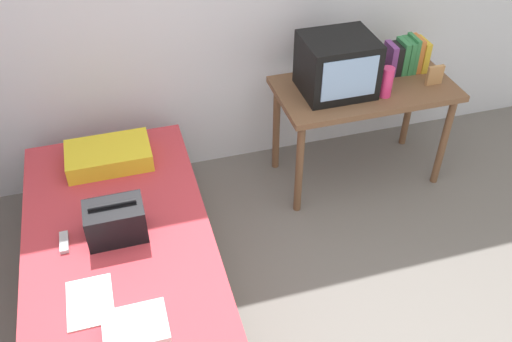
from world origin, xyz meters
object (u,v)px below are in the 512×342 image
Objects in this scene: bed at (126,274)px; picture_frame at (435,75)px; handbag at (116,221)px; remote_silver at (64,242)px; water_bottle at (386,82)px; folded_towel at (136,329)px; desk at (364,98)px; pillow at (109,156)px; remote_dark at (148,318)px; magazine at (90,302)px; book_row at (407,56)px; tv at (337,65)px.

bed is 2.27m from picture_frame.
remote_silver is (-0.27, 0.02, -0.09)m from handbag.
folded_towel is (-1.72, -1.15, -0.30)m from water_bottle.
remote_silver is at bearing -166.00° from water_bottle.
desk is 3.87× the size of handbag.
bed is 0.75m from pillow.
remote_dark and remote_silver have the same top height.
folded_towel reaches higher than remote_silver.
picture_frame is at bearing 29.65° from folded_towel.
water_bottle is at bearing 14.00° from remote_silver.
picture_frame is 2.34m from remote_dark.
magazine is at bearing -150.27° from desk.
picture_frame is (0.43, -0.10, 0.16)m from desk.
remote_dark is (-1.66, -1.09, -0.33)m from water_bottle.
pillow is at bearing 93.28° from remote_dark.
folded_towel is (-2.09, -1.19, -0.27)m from picture_frame.
bed is at bearing 64.71° from magazine.
water_bottle reaches higher than magazine.
handbag reaches higher than remote_dark.
water_bottle is at bearing -64.78° from desk.
handbag is 1.07× the size of folded_towel.
bed is 6.90× the size of magazine.
folded_towel is at bearing -88.20° from handbag.
magazine is at bearing -157.23° from picture_frame.
book_row is at bearing 18.29° from remote_silver.
book_row is 2.38m from remote_dark.
water_bottle is (1.75, 0.57, 0.59)m from bed.
pillow is at bearing 90.45° from folded_towel.
book_row is 0.97× the size of folded_towel.
tv is at bearing 1.53° from pillow.
water_bottle is 1.36× the size of remote_silver.
book_row is 1.74× the size of remote_dark.
handbag is at bearing 82.72° from bed.
desk is at bearing 1.01° from pillow.
desk is 0.35m from tv.
remote_dark is (-1.60, -1.23, -0.14)m from desk.
desk is 2.06m from remote_silver.
pillow reaches higher than magazine.
pillow is at bearing 80.07° from magazine.
picture_frame is 2.42m from folded_towel.
water_bottle is 0.65× the size of handbag.
handbag is at bearing -163.45° from water_bottle.
picture_frame is at bearing 16.15° from bed.
picture_frame reaches higher than handbag.
bed is at bearing 99.44° from remote_dark.
desk is 5.93× the size of water_bottle.
picture_frame is at bearing 6.10° from water_bottle.
book_row reaches higher than remote_silver.
water_bottle is 2.09m from folded_towel.
pillow is 1.20m from remote_dark.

